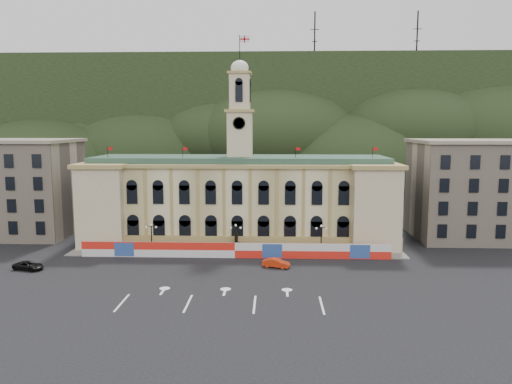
{
  "coord_description": "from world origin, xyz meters",
  "views": [
    {
      "loc": [
        6.27,
        -63.09,
        21.14
      ],
      "look_at": [
        3.29,
        18.0,
        10.35
      ],
      "focal_mm": 35.0,
      "sensor_mm": 36.0,
      "label": 1
    }
  ],
  "objects_px": {
    "red_sedan": "(276,263)",
    "black_suv": "(28,266)",
    "lamp_center": "(236,237)",
    "statue": "(236,246)"
  },
  "relations": [
    {
      "from": "statue",
      "to": "black_suv",
      "type": "distance_m",
      "value": 31.89
    },
    {
      "from": "statue",
      "to": "red_sedan",
      "type": "height_order",
      "value": "statue"
    },
    {
      "from": "statue",
      "to": "red_sedan",
      "type": "xyz_separation_m",
      "value": [
        6.62,
        -8.22,
        -0.5
      ]
    },
    {
      "from": "statue",
      "to": "black_suv",
      "type": "relative_size",
      "value": 0.75
    },
    {
      "from": "statue",
      "to": "lamp_center",
      "type": "bearing_deg",
      "value": -90.0
    },
    {
      "from": "black_suv",
      "to": "statue",
      "type": "bearing_deg",
      "value": -55.81
    },
    {
      "from": "statue",
      "to": "red_sedan",
      "type": "bearing_deg",
      "value": -51.17
    },
    {
      "from": "red_sedan",
      "to": "black_suv",
      "type": "bearing_deg",
      "value": 111.41
    },
    {
      "from": "lamp_center",
      "to": "red_sedan",
      "type": "relative_size",
      "value": 1.17
    },
    {
      "from": "red_sedan",
      "to": "black_suv",
      "type": "relative_size",
      "value": 0.89
    }
  ]
}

